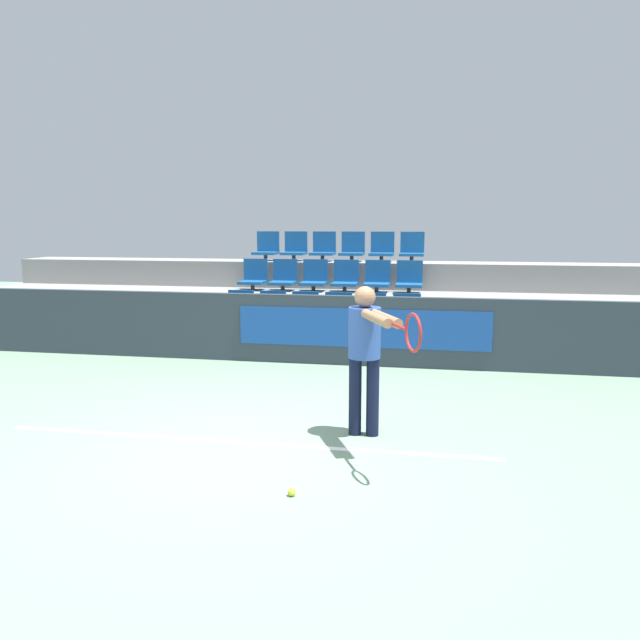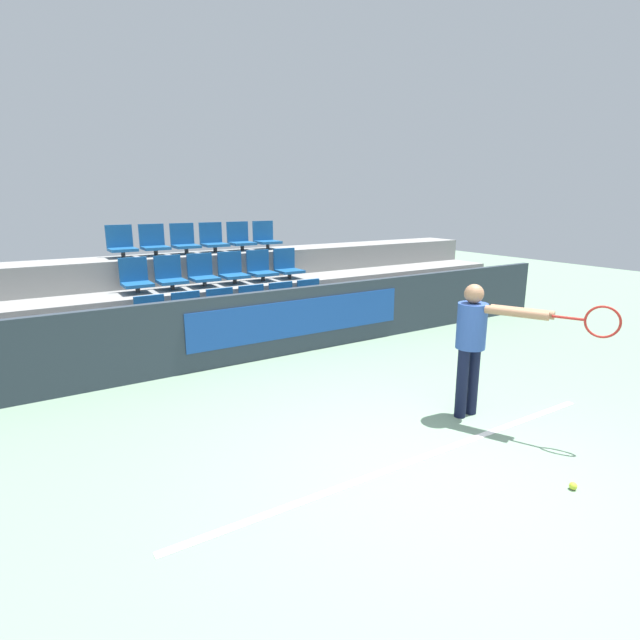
# 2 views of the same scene
# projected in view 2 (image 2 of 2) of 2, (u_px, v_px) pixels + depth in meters

# --- Properties ---
(ground_plane) EXTENTS (30.00, 30.00, 0.00)m
(ground_plane) POSITION_uv_depth(u_px,v_px,m) (447.00, 475.00, 4.50)
(ground_plane) COLOR gray
(court_baseline) EXTENTS (5.01, 0.08, 0.01)m
(court_baseline) POSITION_uv_depth(u_px,v_px,m) (419.00, 458.00, 4.78)
(court_baseline) COLOR white
(court_baseline) RESTS_ON ground
(barrier_wall) EXTENTS (12.91, 0.14, 1.06)m
(barrier_wall) POSITION_uv_depth(u_px,v_px,m) (258.00, 326.00, 7.60)
(barrier_wall) COLOR #2D3842
(barrier_wall) RESTS_ON ground
(bleacher_tier_front) EXTENTS (12.51, 0.89, 0.48)m
(bleacher_tier_front) POSITION_uv_depth(u_px,v_px,m) (244.00, 337.00, 8.09)
(bleacher_tier_front) COLOR gray
(bleacher_tier_front) RESTS_ON ground
(bleacher_tier_middle) EXTENTS (12.51, 0.89, 0.95)m
(bleacher_tier_middle) POSITION_uv_depth(u_px,v_px,m) (222.00, 312.00, 8.76)
(bleacher_tier_middle) COLOR gray
(bleacher_tier_middle) RESTS_ON ground
(bleacher_tier_back) EXTENTS (12.51, 0.89, 1.43)m
(bleacher_tier_back) POSITION_uv_depth(u_px,v_px,m) (204.00, 291.00, 9.43)
(bleacher_tier_back) COLOR gray
(bleacher_tier_back) RESTS_ON ground
(stadium_chair_0) EXTENTS (0.44, 0.45, 0.55)m
(stadium_chair_0) POSITION_uv_depth(u_px,v_px,m) (152.00, 319.00, 7.37)
(stadium_chair_0) COLOR #333333
(stadium_chair_0) RESTS_ON bleacher_tier_front
(stadium_chair_1) EXTENTS (0.44, 0.45, 0.55)m
(stadium_chair_1) POSITION_uv_depth(u_px,v_px,m) (189.00, 314.00, 7.65)
(stadium_chair_1) COLOR #333333
(stadium_chair_1) RESTS_ON bleacher_tier_front
(stadium_chair_2) EXTENTS (0.44, 0.45, 0.55)m
(stadium_chair_2) POSITION_uv_depth(u_px,v_px,m) (223.00, 310.00, 7.94)
(stadium_chair_2) COLOR #333333
(stadium_chair_2) RESTS_ON bleacher_tier_front
(stadium_chair_3) EXTENTS (0.44, 0.45, 0.55)m
(stadium_chair_3) POSITION_uv_depth(u_px,v_px,m) (255.00, 306.00, 8.23)
(stadium_chair_3) COLOR #333333
(stadium_chair_3) RESTS_ON bleacher_tier_front
(stadium_chair_4) EXTENTS (0.44, 0.45, 0.55)m
(stadium_chair_4) POSITION_uv_depth(u_px,v_px,m) (284.00, 302.00, 8.52)
(stadium_chair_4) COLOR #333333
(stadium_chair_4) RESTS_ON bleacher_tier_front
(stadium_chair_5) EXTENTS (0.44, 0.45, 0.55)m
(stadium_chair_5) POSITION_uv_depth(u_px,v_px,m) (312.00, 299.00, 8.81)
(stadium_chair_5) COLOR #333333
(stadium_chair_5) RESTS_ON bleacher_tier_front
(stadium_chair_6) EXTENTS (0.44, 0.45, 0.55)m
(stadium_chair_6) POSITION_uv_depth(u_px,v_px,m) (136.00, 279.00, 7.98)
(stadium_chair_6) COLOR #333333
(stadium_chair_6) RESTS_ON bleacher_tier_middle
(stadium_chair_7) EXTENTS (0.44, 0.45, 0.55)m
(stadium_chair_7) POSITION_uv_depth(u_px,v_px,m) (170.00, 276.00, 8.27)
(stadium_chair_7) COLOR #333333
(stadium_chair_7) RESTS_ON bleacher_tier_middle
(stadium_chair_8) EXTENTS (0.44, 0.45, 0.55)m
(stadium_chair_8) POSITION_uv_depth(u_px,v_px,m) (203.00, 273.00, 8.56)
(stadium_chair_8) COLOR #333333
(stadium_chair_8) RESTS_ON bleacher_tier_middle
(stadium_chair_9) EXTENTS (0.44, 0.45, 0.55)m
(stadium_chair_9) POSITION_uv_depth(u_px,v_px,m) (233.00, 271.00, 8.84)
(stadium_chair_9) COLOR #333333
(stadium_chair_9) RESTS_ON bleacher_tier_middle
(stadium_chair_10) EXTENTS (0.44, 0.45, 0.55)m
(stadium_chair_10) POSITION_uv_depth(u_px,v_px,m) (261.00, 268.00, 9.13)
(stadium_chair_10) COLOR #333333
(stadium_chair_10) RESTS_ON bleacher_tier_middle
(stadium_chair_11) EXTENTS (0.44, 0.45, 0.55)m
(stadium_chair_11) POSITION_uv_depth(u_px,v_px,m) (287.00, 266.00, 9.42)
(stadium_chair_11) COLOR #333333
(stadium_chair_11) RESTS_ON bleacher_tier_middle
(stadium_chair_12) EXTENTS (0.44, 0.45, 0.55)m
(stadium_chair_12) POSITION_uv_depth(u_px,v_px,m) (121.00, 244.00, 8.59)
(stadium_chair_12) COLOR #333333
(stadium_chair_12) RESTS_ON bleacher_tier_back
(stadium_chair_13) EXTENTS (0.44, 0.45, 0.55)m
(stadium_chair_13) POSITION_uv_depth(u_px,v_px,m) (154.00, 243.00, 8.88)
(stadium_chair_13) COLOR #333333
(stadium_chair_13) RESTS_ON bleacher_tier_back
(stadium_chair_14) EXTENTS (0.44, 0.45, 0.55)m
(stadium_chair_14) POSITION_uv_depth(u_px,v_px,m) (185.00, 241.00, 9.17)
(stadium_chair_14) COLOR #333333
(stadium_chair_14) RESTS_ON bleacher_tier_back
(stadium_chair_15) EXTENTS (0.44, 0.45, 0.55)m
(stadium_chair_15) POSITION_uv_depth(u_px,v_px,m) (213.00, 240.00, 9.46)
(stadium_chair_15) COLOR #333333
(stadium_chair_15) RESTS_ON bleacher_tier_back
(stadium_chair_16) EXTENTS (0.44, 0.45, 0.55)m
(stadium_chair_16) POSITION_uv_depth(u_px,v_px,m) (240.00, 239.00, 9.75)
(stadium_chair_16) COLOR #333333
(stadium_chair_16) RESTS_ON bleacher_tier_back
(stadium_chair_17) EXTENTS (0.44, 0.45, 0.55)m
(stadium_chair_17) POSITION_uv_depth(u_px,v_px,m) (266.00, 238.00, 10.03)
(stadium_chair_17) COLOR #333333
(stadium_chair_17) RESTS_ON bleacher_tier_back
(tennis_player) EXTENTS (0.76, 1.45, 1.53)m
(tennis_player) POSITION_uv_depth(u_px,v_px,m) (478.00, 337.00, 5.49)
(tennis_player) COLOR black
(tennis_player) RESTS_ON ground
(tennis_ball) EXTENTS (0.07, 0.07, 0.07)m
(tennis_ball) POSITION_uv_depth(u_px,v_px,m) (573.00, 486.00, 4.27)
(tennis_ball) COLOR #CCDB33
(tennis_ball) RESTS_ON ground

